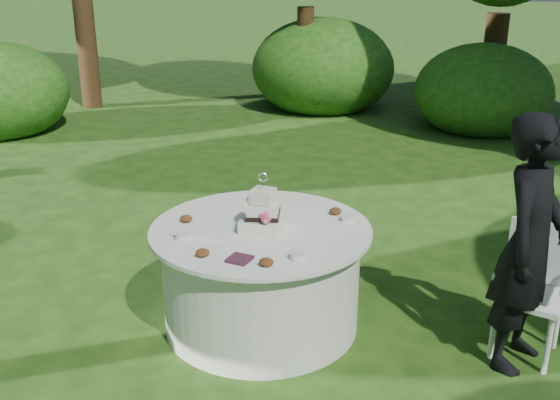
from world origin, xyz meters
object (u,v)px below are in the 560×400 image
object	(u,v)px
napkins	(240,259)
table	(261,276)
chair	(534,280)
guest	(529,245)
cake	(263,214)

from	to	relation	value
napkins	table	size ratio (longest dim) A/B	0.09
chair	guest	bearing A→B (deg)	-105.47
guest	cake	bearing A→B (deg)	114.30
guest	table	xyz separation A→B (m)	(-1.74, -0.32, -0.46)
table	guest	bearing A→B (deg)	10.47
napkins	table	distance (m)	0.67
cake	napkins	bearing A→B (deg)	-80.17
napkins	table	world-z (taller)	napkins
table	cake	bearing A→B (deg)	-36.99
guest	chair	distance (m)	0.38
cake	chair	distance (m)	1.87
guest	chair	xyz separation A→B (m)	(0.05, 0.19, -0.33)
table	cake	world-z (taller)	cake
napkins	table	xyz separation A→B (m)	(-0.12, 0.53, -0.39)
guest	cake	distance (m)	1.74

